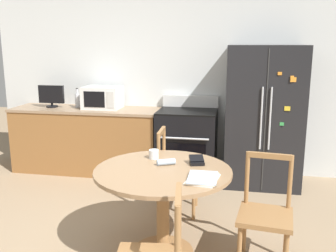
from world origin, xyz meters
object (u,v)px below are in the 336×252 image
at_px(wallet, 197,161).
at_px(dining_chair_right, 265,215).
at_px(microwave, 102,98).
at_px(refrigerator, 264,116).
at_px(countertop_tv, 51,95).
at_px(dining_chair_far, 176,173).
at_px(oven_range, 187,144).
at_px(counter_bottle, 78,100).
at_px(candle_glass, 154,155).

bearing_deg(wallet, dining_chair_right, -19.11).
bearing_deg(microwave, refrigerator, -2.52).
bearing_deg(countertop_tv, dining_chair_right, -34.59).
xyz_separation_m(microwave, dining_chair_far, (1.22, -1.14, -0.62)).
relative_size(countertop_tv, dining_chair_far, 0.40).
bearing_deg(dining_chair_far, oven_range, 179.47).
distance_m(microwave, countertop_tv, 0.74).
bearing_deg(dining_chair_far, countertop_tv, -121.44).
bearing_deg(counter_bottle, oven_range, -2.94).
height_order(refrigerator, countertop_tv, refrigerator).
relative_size(microwave, counter_bottle, 1.83).
relative_size(counter_bottle, dining_chair_right, 0.30).
xyz_separation_m(countertop_tv, dining_chair_far, (1.96, -1.10, -0.63)).
relative_size(oven_range, dining_chair_right, 1.20).
xyz_separation_m(refrigerator, oven_range, (-0.97, 0.03, -0.41)).
distance_m(microwave, wallet, 2.35).
bearing_deg(dining_chair_right, oven_range, -57.94).
height_order(counter_bottle, dining_chair_right, counter_bottle).
height_order(countertop_tv, dining_chair_right, countertop_tv).
xyz_separation_m(dining_chair_right, wallet, (-0.58, 0.20, 0.35)).
relative_size(oven_range, microwave, 2.17).
height_order(refrigerator, dining_chair_far, refrigerator).
bearing_deg(microwave, dining_chair_far, -43.01).
xyz_separation_m(oven_range, wallet, (0.31, -1.72, 0.32)).
bearing_deg(countertop_tv, microwave, 2.97).
height_order(refrigerator, candle_glass, refrigerator).
bearing_deg(oven_range, dining_chair_right, -65.04).
distance_m(oven_range, wallet, 1.77).
relative_size(oven_range, candle_glass, 12.09).
distance_m(microwave, candle_glass, 2.04).
xyz_separation_m(refrigerator, counter_bottle, (-2.53, 0.11, 0.12)).
bearing_deg(counter_bottle, dining_chair_right, -39.12).
bearing_deg(refrigerator, counter_bottle, 177.51).
relative_size(dining_chair_far, wallet, 5.84).
bearing_deg(dining_chair_right, dining_chair_far, -37.30).
height_order(oven_range, countertop_tv, countertop_tv).
distance_m(countertop_tv, candle_glass, 2.49).
relative_size(refrigerator, countertop_tv, 4.84).
bearing_deg(refrigerator, microwave, 177.48).
distance_m(microwave, counter_bottle, 0.38).
relative_size(counter_bottle, dining_chair_far, 0.30).
bearing_deg(dining_chair_far, counter_bottle, -127.99).
bearing_deg(oven_range, wallet, -79.71).
bearing_deg(dining_chair_right, counter_bottle, -32.02).
bearing_deg(counter_bottle, countertop_tv, -171.61).
relative_size(dining_chair_far, dining_chair_right, 1.00).
height_order(dining_chair_right, wallet, dining_chair_right).
distance_m(microwave, dining_chair_far, 1.78).
distance_m(oven_range, dining_chair_right, 2.12).
bearing_deg(counter_bottle, dining_chair_far, -35.88).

